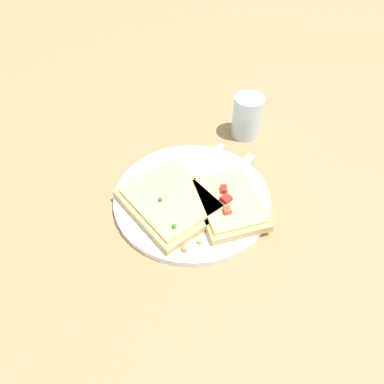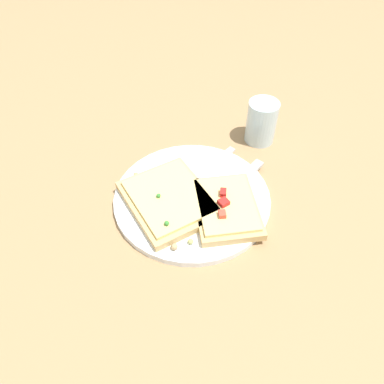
{
  "view_description": "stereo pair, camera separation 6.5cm",
  "coord_description": "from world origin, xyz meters",
  "px_view_note": "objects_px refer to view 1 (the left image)",
  "views": [
    {
      "loc": [
        0.3,
        -0.32,
        0.5
      ],
      "look_at": [
        0.0,
        0.0,
        0.02
      ],
      "focal_mm": 35.0,
      "sensor_mm": 36.0,
      "label": 1
    },
    {
      "loc": [
        0.34,
        -0.27,
        0.5
      ],
      "look_at": [
        0.0,
        0.0,
        0.02
      ],
      "focal_mm": 35.0,
      "sensor_mm": 36.0,
      "label": 2
    }
  ],
  "objects_px": {
    "fork": "(191,178)",
    "pizza_slice_corner": "(228,203)",
    "plate": "(192,198)",
    "knife": "(231,183)",
    "pizza_slice_main": "(171,202)",
    "drinking_glass": "(247,116)"
  },
  "relations": [
    {
      "from": "pizza_slice_main",
      "to": "pizza_slice_corner",
      "type": "distance_m",
      "value": 0.1
    },
    {
      "from": "pizza_slice_main",
      "to": "plate",
      "type": "bearing_deg",
      "value": 82.06
    },
    {
      "from": "knife",
      "to": "pizza_slice_main",
      "type": "height_order",
      "value": "pizza_slice_main"
    },
    {
      "from": "plate",
      "to": "knife",
      "type": "xyz_separation_m",
      "value": [
        0.03,
        0.07,
        0.01
      ]
    },
    {
      "from": "pizza_slice_main",
      "to": "drinking_glass",
      "type": "relative_size",
      "value": 1.99
    },
    {
      "from": "fork",
      "to": "plate",
      "type": "bearing_deg",
      "value": 36.33
    },
    {
      "from": "knife",
      "to": "pizza_slice_main",
      "type": "bearing_deg",
      "value": -32.72
    },
    {
      "from": "plate",
      "to": "pizza_slice_main",
      "type": "xyz_separation_m",
      "value": [
        -0.01,
        -0.04,
        0.02
      ]
    },
    {
      "from": "fork",
      "to": "drinking_glass",
      "type": "distance_m",
      "value": 0.19
    },
    {
      "from": "fork",
      "to": "drinking_glass",
      "type": "bearing_deg",
      "value": 176.54
    },
    {
      "from": "plate",
      "to": "fork",
      "type": "bearing_deg",
      "value": 135.17
    },
    {
      "from": "knife",
      "to": "drinking_glass",
      "type": "relative_size",
      "value": 2.31
    },
    {
      "from": "plate",
      "to": "pizza_slice_corner",
      "type": "height_order",
      "value": "pizza_slice_corner"
    },
    {
      "from": "fork",
      "to": "knife",
      "type": "bearing_deg",
      "value": 114.45
    },
    {
      "from": "fork",
      "to": "pizza_slice_corner",
      "type": "relative_size",
      "value": 1.16
    },
    {
      "from": "plate",
      "to": "knife",
      "type": "height_order",
      "value": "knife"
    },
    {
      "from": "fork",
      "to": "pizza_slice_main",
      "type": "bearing_deg",
      "value": 5.83
    },
    {
      "from": "fork",
      "to": "drinking_glass",
      "type": "height_order",
      "value": "drinking_glass"
    },
    {
      "from": "plate",
      "to": "drinking_glass",
      "type": "relative_size",
      "value": 3.11
    },
    {
      "from": "plate",
      "to": "knife",
      "type": "relative_size",
      "value": 1.34
    },
    {
      "from": "pizza_slice_main",
      "to": "pizza_slice_corner",
      "type": "height_order",
      "value": "pizza_slice_corner"
    },
    {
      "from": "fork",
      "to": "knife",
      "type": "relative_size",
      "value": 0.98
    }
  ]
}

